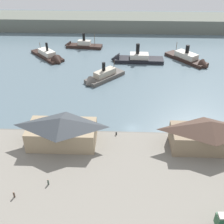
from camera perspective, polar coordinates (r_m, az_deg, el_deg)
The scene contains 14 objects.
ground_plane at distance 87.72m, azimuth 4.04°, elevation -3.33°, with size 320.00×320.00×0.00m, color slate.
quay_promenade at distance 70.66m, azimuth 4.41°, elevation -13.46°, with size 110.00×36.00×1.20m, color gray.
seawall_edge at distance 84.53m, azimuth 4.10°, elevation -4.49°, with size 110.00×0.80×1.00m, color #666159.
ferry_shed_central_terminal at distance 78.51m, azimuth -10.23°, elevation -3.77°, with size 19.04×10.32×8.43m.
ferry_shed_east_terminal at distance 80.03m, azimuth 19.18°, elevation -4.36°, with size 20.31×9.41×8.72m.
pedestrian_by_tram at distance 69.50m, azimuth -12.94°, elevation -13.82°, with size 0.40×0.40×1.62m.
pedestrian_near_west_shed at distance 68.92m, azimuth -19.43°, elevation -15.67°, with size 0.41×0.41×1.68m.
mooring_post_center_east at distance 82.59m, azimuth 0.88°, elevation -4.41°, with size 0.44×0.44×0.90m, color black.
ferry_approaching_east at distance 141.16m, azimuth -12.45°, elevation 10.98°, with size 20.57×21.58×9.76m.
ferry_departing_north at distance 154.49m, azimuth -6.62°, elevation 13.46°, with size 20.99×7.18×9.41m.
ferry_outer_harbor at distance 138.87m, azimuth 15.82°, elevation 10.30°, with size 19.81×22.23×9.74m.
ferry_approaching_west at distance 116.17m, azimuth -2.34°, elevation 7.07°, with size 17.58×18.48×9.38m.
ferry_near_quay at distance 135.39m, azimuth 4.09°, elevation 10.84°, with size 25.18×7.50×10.97m.
far_headland at distance 187.15m, azimuth 3.41°, elevation 17.89°, with size 180.00×24.00×8.00m, color #60665B.
Camera 1 is at (-3.31, -71.02, 51.38)m, focal length 44.63 mm.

